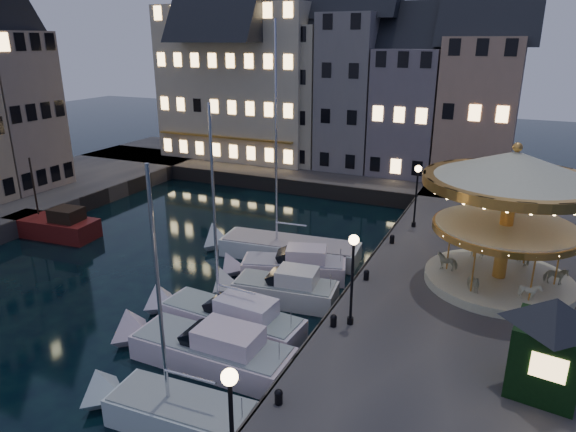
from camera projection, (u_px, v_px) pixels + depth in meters
The scene contains 29 objects.
ground at pixel (201, 324), 24.86m from camera, with size 160.00×160.00×0.00m, color black.
quay_east at pixel (520, 317), 24.30m from camera, with size 16.00×56.00×1.30m, color #474442.
quay_north at pixel (289, 169), 51.86m from camera, with size 44.00×12.00×1.30m, color #474442.
quaywall_e at pixel (357, 285), 27.45m from camera, with size 0.15×44.00×1.30m, color #47423A.
quaywall_n at pixel (282, 186), 45.91m from camera, with size 48.00×0.15×1.30m, color #47423A.
streetlamp_a at pixel (231, 418), 12.98m from camera, with size 0.44×0.44×4.17m.
streetlamp_b at pixel (353, 267), 21.58m from camera, with size 0.44×0.44×4.17m.
streetlamp_c at pixel (417, 187), 33.18m from camera, with size 0.44×0.44×4.17m.
bollard_a at pixel (279, 396), 17.45m from camera, with size 0.30×0.30×0.57m.
bollard_b at pixel (334, 320), 22.17m from camera, with size 0.30×0.30×0.57m.
bollard_c at pixel (366, 274), 26.47m from camera, with size 0.30×0.30×0.57m.
bollard_d at pixel (392, 239), 31.19m from camera, with size 0.30×0.30×0.57m.
townhouse_na at pixel (201, 91), 55.77m from camera, with size 5.50×8.00×12.80m.
townhouse_nb at pixel (245, 88), 53.46m from camera, with size 6.16×8.00×13.80m.
townhouse_nc at pixel (298, 85), 50.92m from camera, with size 6.82×8.00×14.80m.
townhouse_nd at pixel (353, 82), 48.49m from camera, with size 5.50×8.00×15.80m.
townhouse_ne at pixel (410, 101), 46.84m from camera, with size 6.16×8.00×12.80m.
townhouse_nf at pixel (481, 98), 44.30m from camera, with size 6.82×8.00×13.80m.
townhouse_wc at pixel (2, 99), 41.73m from camera, with size 8.80×5.50×14.20m.
hotel_corner at pixel (245, 73), 52.95m from camera, with size 17.60×9.00×16.80m.
motorboat_a at pixel (168, 411), 18.31m from camera, with size 6.39×2.33×10.56m.
motorboat_b at pixel (204, 349), 21.76m from camera, with size 8.02×2.36×2.15m.
motorboat_c at pixel (224, 317), 24.17m from camera, with size 8.09×2.53×10.71m.
motorboat_d at pixel (278, 290), 26.94m from camera, with size 6.45×2.76×2.15m.
motorboat_e at pixel (287, 268), 29.52m from camera, with size 6.92×3.83×2.15m.
motorboat_f at pixel (281, 248), 32.50m from camera, with size 9.83×3.46×13.01m.
red_fishing_boat at pixel (53, 227), 35.81m from camera, with size 6.89×2.88×5.71m.
carousel at pixel (511, 194), 24.49m from camera, with size 8.32×8.32×7.28m.
ticket_kiosk at pixel (552, 329), 17.41m from camera, with size 3.55×3.55×4.15m.
Camera 1 is at (12.92, -18.04, 13.10)m, focal length 32.00 mm.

